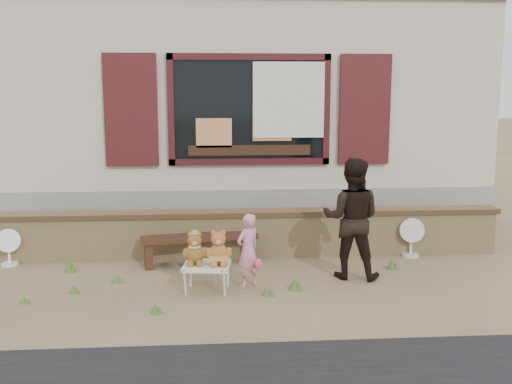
{
  "coord_description": "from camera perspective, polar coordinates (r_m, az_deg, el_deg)",
  "views": [
    {
      "loc": [
        -0.59,
        -7.31,
        2.37
      ],
      "look_at": [
        0.0,
        0.6,
        1.0
      ],
      "focal_mm": 42.0,
      "sensor_mm": 36.0,
      "label": 1
    }
  ],
  "objects": [
    {
      "name": "fan_right",
      "position": [
        8.84,
        14.55,
        -4.17
      ],
      "size": [
        0.36,
        0.24,
        0.57
      ],
      "rotation": [
        0.0,
        0.0,
        -0.12
      ],
      "color": "silver",
      "rests_on": "ground"
    },
    {
      "name": "grass_tufts",
      "position": [
        7.43,
        -5.88,
        -8.36
      ],
      "size": [
        4.62,
        1.71,
        0.16
      ],
      "color": "#435F26",
      "rests_on": "ground"
    },
    {
      "name": "teddy_bear_left",
      "position": [
        7.1,
        -5.85,
        -5.29
      ],
      "size": [
        0.32,
        0.29,
        0.39
      ],
      "primitive_type": null,
      "rotation": [
        0.0,
        0.0,
        -0.13
      ],
      "color": "brown",
      "rests_on": "folding_chair"
    },
    {
      "name": "shopfront",
      "position": [
        11.82,
        -1.43,
        8.0
      ],
      "size": [
        8.04,
        5.13,
        4.0
      ],
      "color": "gray",
      "rests_on": "ground"
    },
    {
      "name": "brick_wall",
      "position": [
        8.57,
        -0.2,
        -3.89
      ],
      "size": [
        7.1,
        0.36,
        0.67
      ],
      "color": "tan",
      "rests_on": "ground"
    },
    {
      "name": "folding_chair",
      "position": [
        7.14,
        -4.7,
        -7.09
      ],
      "size": [
        0.59,
        0.54,
        0.33
      ],
      "rotation": [
        0.0,
        0.0,
        -0.13
      ],
      "color": "silver",
      "rests_on": "ground"
    },
    {
      "name": "ground",
      "position": [
        7.7,
        0.34,
        -8.11
      ],
      "size": [
        80.0,
        80.0,
        0.0
      ],
      "primitive_type": "plane",
      "color": "brown",
      "rests_on": "ground"
    },
    {
      "name": "teddy_bear_right",
      "position": [
        7.06,
        -3.6,
        -5.24
      ],
      "size": [
        0.34,
        0.31,
        0.42
      ],
      "primitive_type": null,
      "rotation": [
        0.0,
        0.0,
        -0.13
      ],
      "color": "brown",
      "rests_on": "folding_chair"
    },
    {
      "name": "bench",
      "position": [
        8.22,
        -5.39,
        -4.86
      ],
      "size": [
        1.61,
        0.6,
        0.4
      ],
      "rotation": [
        0.0,
        0.0,
        0.17
      ],
      "color": "#311C11",
      "rests_on": "ground"
    },
    {
      "name": "adult",
      "position": [
        7.61,
        9.09,
        -2.51
      ],
      "size": [
        0.88,
        0.78,
        1.53
      ],
      "primitive_type": "imported",
      "rotation": [
        0.0,
        0.0,
        2.83
      ],
      "color": "black",
      "rests_on": "ground"
    },
    {
      "name": "child",
      "position": [
        7.23,
        -0.77,
        -5.59
      ],
      "size": [
        0.39,
        0.37,
        0.9
      ],
      "primitive_type": "imported",
      "rotation": [
        0.0,
        0.0,
        3.81
      ],
      "color": "pink",
      "rests_on": "ground"
    },
    {
      "name": "fan_left",
      "position": [
        8.79,
        -22.5,
        -4.86
      ],
      "size": [
        0.33,
        0.22,
        0.52
      ],
      "rotation": [
        0.0,
        0.0,
        0.36
      ],
      "color": "white",
      "rests_on": "ground"
    }
  ]
}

